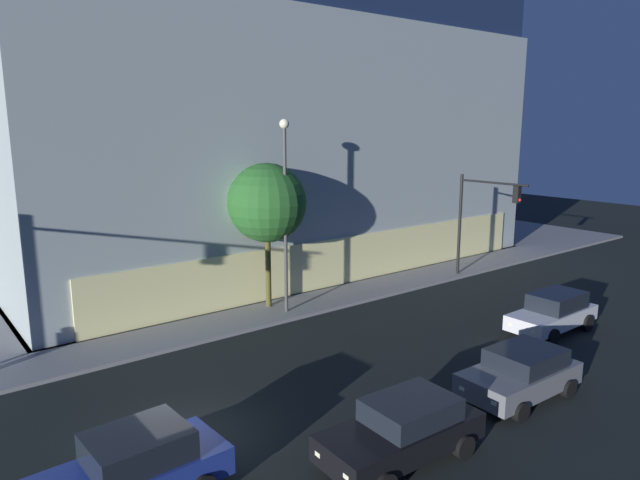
{
  "coord_description": "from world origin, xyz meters",
  "views": [
    {
      "loc": [
        -6.01,
        -13.98,
        8.71
      ],
      "look_at": [
        8.28,
        4.39,
        4.03
      ],
      "focal_mm": 32.07,
      "sensor_mm": 36.0,
      "label": 1
    }
  ],
  "objects_px": {
    "car_black": "(403,429)",
    "modern_building": "(235,124)",
    "street_lamp_sidewalk": "(285,195)",
    "car_grey": "(521,373)",
    "car_white": "(553,312)",
    "car_blue": "(129,471)",
    "sidewalk_tree": "(267,203)",
    "traffic_light_far_corner": "(481,210)"
  },
  "relations": [
    {
      "from": "sidewalk_tree",
      "to": "car_white",
      "type": "bearing_deg",
      "value": -51.71
    },
    {
      "from": "car_white",
      "to": "street_lamp_sidewalk",
      "type": "bearing_deg",
      "value": 130.88
    },
    {
      "from": "modern_building",
      "to": "traffic_light_far_corner",
      "type": "distance_m",
      "value": 17.68
    },
    {
      "from": "traffic_light_far_corner",
      "to": "sidewalk_tree",
      "type": "height_order",
      "value": "sidewalk_tree"
    },
    {
      "from": "sidewalk_tree",
      "to": "street_lamp_sidewalk",
      "type": "bearing_deg",
      "value": -78.59
    },
    {
      "from": "modern_building",
      "to": "car_black",
      "type": "distance_m",
      "value": 28.49
    },
    {
      "from": "car_grey",
      "to": "car_white",
      "type": "distance_m",
      "value": 6.93
    },
    {
      "from": "sidewalk_tree",
      "to": "car_white",
      "type": "relative_size",
      "value": 1.53
    },
    {
      "from": "street_lamp_sidewalk",
      "to": "car_black",
      "type": "distance_m",
      "value": 13.31
    },
    {
      "from": "car_black",
      "to": "car_grey",
      "type": "bearing_deg",
      "value": 1.38
    },
    {
      "from": "car_blue",
      "to": "car_grey",
      "type": "height_order",
      "value": "car_blue"
    },
    {
      "from": "street_lamp_sidewalk",
      "to": "traffic_light_far_corner",
      "type": "bearing_deg",
      "value": -8.6
    },
    {
      "from": "street_lamp_sidewalk",
      "to": "sidewalk_tree",
      "type": "distance_m",
      "value": 1.27
    },
    {
      "from": "sidewalk_tree",
      "to": "car_black",
      "type": "height_order",
      "value": "sidewalk_tree"
    },
    {
      "from": "traffic_light_far_corner",
      "to": "car_white",
      "type": "xyz_separation_m",
      "value": [
        -4.23,
        -7.1,
        -3.22
      ]
    },
    {
      "from": "modern_building",
      "to": "sidewalk_tree",
      "type": "relative_size",
      "value": 4.69
    },
    {
      "from": "sidewalk_tree",
      "to": "car_blue",
      "type": "height_order",
      "value": "sidewalk_tree"
    },
    {
      "from": "car_grey",
      "to": "traffic_light_far_corner",
      "type": "bearing_deg",
      "value": 42.35
    },
    {
      "from": "modern_building",
      "to": "car_black",
      "type": "relative_size",
      "value": 6.96
    },
    {
      "from": "street_lamp_sidewalk",
      "to": "modern_building",
      "type": "bearing_deg",
      "value": 68.8
    },
    {
      "from": "car_grey",
      "to": "car_white",
      "type": "height_order",
      "value": "car_white"
    },
    {
      "from": "modern_building",
      "to": "car_black",
      "type": "bearing_deg",
      "value": -110.75
    },
    {
      "from": "sidewalk_tree",
      "to": "car_blue",
      "type": "relative_size",
      "value": 1.44
    },
    {
      "from": "street_lamp_sidewalk",
      "to": "car_black",
      "type": "xyz_separation_m",
      "value": [
        -4.29,
        -11.65,
        -4.78
      ]
    },
    {
      "from": "traffic_light_far_corner",
      "to": "car_grey",
      "type": "xyz_separation_m",
      "value": [
        -10.65,
        -9.71,
        -3.27
      ]
    },
    {
      "from": "sidewalk_tree",
      "to": "car_blue",
      "type": "xyz_separation_m",
      "value": [
        -10.45,
        -10.25,
        -4.27
      ]
    },
    {
      "from": "car_blue",
      "to": "car_white",
      "type": "bearing_deg",
      "value": 0.58
    },
    {
      "from": "car_blue",
      "to": "car_grey",
      "type": "xyz_separation_m",
      "value": [
        11.97,
        -2.42,
        -0.06
      ]
    },
    {
      "from": "modern_building",
      "to": "traffic_light_far_corner",
      "type": "height_order",
      "value": "modern_building"
    },
    {
      "from": "car_grey",
      "to": "street_lamp_sidewalk",
      "type": "bearing_deg",
      "value": 96.39
    },
    {
      "from": "car_blue",
      "to": "car_black",
      "type": "bearing_deg",
      "value": -21.81
    },
    {
      "from": "sidewalk_tree",
      "to": "car_white",
      "type": "distance_m",
      "value": 13.52
    },
    {
      "from": "car_black",
      "to": "car_grey",
      "type": "distance_m",
      "value": 5.58
    },
    {
      "from": "car_white",
      "to": "modern_building",
      "type": "bearing_deg",
      "value": 95.8
    },
    {
      "from": "car_white",
      "to": "car_blue",
      "type": "bearing_deg",
      "value": -179.42
    },
    {
      "from": "street_lamp_sidewalk",
      "to": "sidewalk_tree",
      "type": "bearing_deg",
      "value": 101.41
    },
    {
      "from": "street_lamp_sidewalk",
      "to": "car_white",
      "type": "distance_m",
      "value": 12.71
    },
    {
      "from": "street_lamp_sidewalk",
      "to": "car_grey",
      "type": "height_order",
      "value": "street_lamp_sidewalk"
    },
    {
      "from": "car_black",
      "to": "street_lamp_sidewalk",
      "type": "bearing_deg",
      "value": 69.79
    },
    {
      "from": "street_lamp_sidewalk",
      "to": "car_grey",
      "type": "xyz_separation_m",
      "value": [
        1.29,
        -11.52,
        -4.8
      ]
    },
    {
      "from": "traffic_light_far_corner",
      "to": "car_black",
      "type": "distance_m",
      "value": 19.27
    },
    {
      "from": "car_black",
      "to": "modern_building",
      "type": "bearing_deg",
      "value": 69.25
    }
  ]
}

